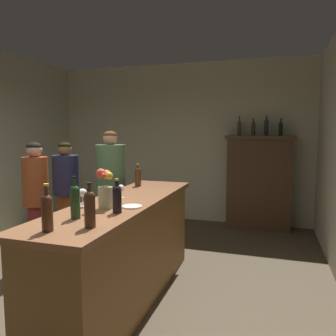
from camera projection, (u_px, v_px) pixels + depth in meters
floor at (75, 314)px, 3.05m from camera, size 9.33×9.33×0.00m
wall_back at (180, 143)px, 6.35m from camera, size 4.99×0.12×2.97m
bar_counter at (124, 251)px, 3.24m from camera, size 0.68×2.55×1.03m
display_cabinet at (259, 181)px, 5.70m from camera, size 1.15×0.38×1.63m
wine_bottle_riesling at (47, 210)px, 2.17m from camera, size 0.07×0.07×0.32m
wine_bottle_merlot at (90, 207)px, 2.26m from camera, size 0.08×0.08×0.31m
wine_bottle_rose at (138, 176)px, 4.01m from camera, size 0.08×0.08×0.28m
wine_bottle_malbec at (75, 200)px, 2.49m from camera, size 0.07×0.07×0.33m
wine_bottle_pinot at (117, 197)px, 2.67m from camera, size 0.07×0.07×0.28m
wine_glass_front at (82, 193)px, 2.89m from camera, size 0.08×0.08×0.16m
wine_glass_mid at (90, 203)px, 2.66m from camera, size 0.08×0.08×0.13m
wine_glass_rear at (121, 189)px, 3.29m from camera, size 0.07×0.07×0.13m
flower_arrangement at (105, 190)px, 2.83m from camera, size 0.16×0.15×0.35m
cheese_plate at (132, 206)px, 2.89m from camera, size 0.18×0.18×0.01m
display_bottle_left at (239, 127)px, 5.71m from camera, size 0.07×0.07×0.33m
display_bottle_midleft at (253, 128)px, 5.64m from camera, size 0.07×0.07×0.30m
display_bottle_center at (266, 127)px, 5.57m from camera, size 0.07×0.07×0.34m
display_bottle_midright at (281, 128)px, 5.51m from camera, size 0.07×0.07×0.31m
patron_in_navy at (111, 189)px, 4.43m from camera, size 0.40×0.40×1.70m
patron_tall at (66, 190)px, 4.81m from camera, size 0.38×0.38×1.54m
patron_near_entrance at (36, 198)px, 4.09m from camera, size 0.31×0.31×1.56m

